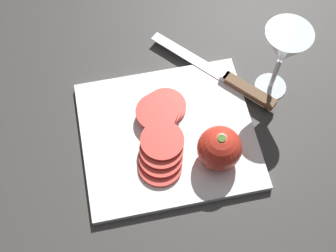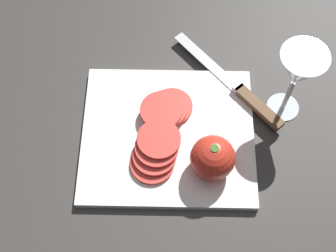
# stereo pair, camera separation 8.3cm
# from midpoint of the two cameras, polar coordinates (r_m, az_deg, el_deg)

# --- Properties ---
(ground_plane) EXTENTS (3.00, 3.00, 0.00)m
(ground_plane) POSITION_cam_midpoint_polar(r_m,az_deg,el_deg) (0.89, 0.59, 0.25)
(ground_plane) COLOR #383533
(cutting_board) EXTENTS (0.32, 0.28, 0.02)m
(cutting_board) POSITION_cam_midpoint_polar(r_m,az_deg,el_deg) (0.87, -2.74, -1.40)
(cutting_board) COLOR white
(cutting_board) RESTS_ON ground_plane
(wine_glass) EXTENTS (0.08, 0.08, 0.17)m
(wine_glass) POSITION_cam_midpoint_polar(r_m,az_deg,el_deg) (0.84, 11.21, 8.90)
(wine_glass) COLOR silver
(wine_glass) RESTS_ON ground_plane
(whole_tomato) EXTENTS (0.08, 0.08, 0.08)m
(whole_tomato) POSITION_cam_midpoint_polar(r_m,az_deg,el_deg) (0.80, 3.38, -3.00)
(whole_tomato) COLOR red
(whole_tomato) RESTS_ON cutting_board
(knife) EXTENTS (0.21, 0.23, 0.01)m
(knife) POSITION_cam_midpoint_polar(r_m,az_deg,el_deg) (0.91, 5.75, 4.96)
(knife) COLOR silver
(knife) RESTS_ON cutting_board
(tomato_slice_stack_near) EXTENTS (0.10, 0.09, 0.02)m
(tomato_slice_stack_near) POSITION_cam_midpoint_polar(r_m,az_deg,el_deg) (0.87, -3.56, 1.79)
(tomato_slice_stack_near) COLOR #D63D33
(tomato_slice_stack_near) RESTS_ON cutting_board
(tomato_slice_stack_far) EXTENTS (0.09, 0.12, 0.03)m
(tomato_slice_stack_far) POSITION_cam_midpoint_polar(r_m,az_deg,el_deg) (0.83, -3.72, -3.64)
(tomato_slice_stack_far) COLOR #D63D33
(tomato_slice_stack_far) RESTS_ON cutting_board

